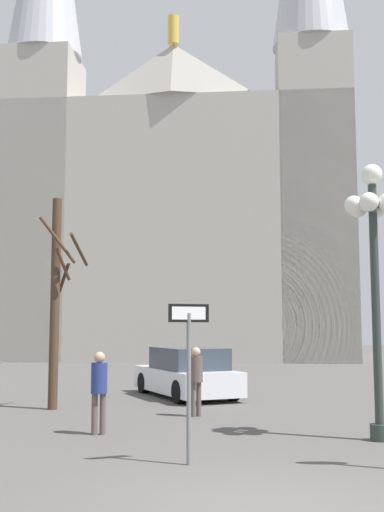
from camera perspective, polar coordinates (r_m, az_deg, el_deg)
The scene contains 8 objects.
ground_plane at distance 7.79m, azimuth 6.87°, elevation -22.02°, with size 120.00×120.00×0.00m, color #514F4C.
cathedral at distance 41.79m, azimuth -1.13°, elevation 6.06°, with size 22.86×14.67×37.24m.
one_way_arrow_sign at distance 9.87m, azimuth -0.30°, elevation -9.43°, with size 0.64×0.24×2.45m.
street_lamp at distance 12.48m, azimuth 16.17°, elevation 1.26°, with size 1.10×1.00×5.22m.
bare_tree at distance 16.62m, azimuth -12.23°, elevation -3.72°, with size 1.17×1.28×5.43m.
parked_car_near_white at distance 19.07m, azimuth -0.47°, elevation -10.63°, with size 3.21×4.69×1.46m.
pedestrian_walking at distance 12.71m, azimuth -8.43°, elevation -11.46°, with size 0.32×0.32×1.60m.
pedestrian_standing at distance 15.03m, azimuth 0.37°, elevation -10.71°, with size 0.32×0.32×1.60m.
Camera 1 is at (-1.28, -7.39, 2.11)m, focal length 44.09 mm.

